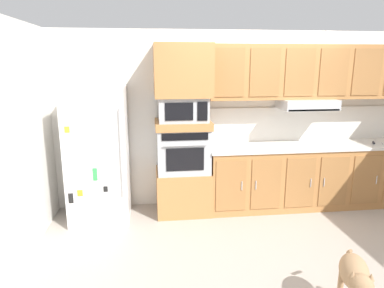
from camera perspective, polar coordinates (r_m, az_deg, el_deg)
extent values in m
plane|color=#9E9389|center=(4.56, 12.03, -13.88)|extent=(9.60, 9.60, 0.00)
cube|color=silver|center=(5.19, 8.77, 4.14)|extent=(6.20, 0.12, 2.50)
cube|color=silver|center=(4.15, -26.53, 0.60)|extent=(0.12, 7.10, 2.50)
cube|color=white|center=(4.71, -15.17, -1.73)|extent=(0.76, 0.70, 1.76)
cylinder|color=silver|center=(4.29, -11.55, -1.60)|extent=(0.02, 0.02, 1.10)
cube|color=black|center=(4.46, -14.03, -7.21)|extent=(0.05, 0.01, 0.07)
cube|color=orange|center=(4.53, -17.95, -7.70)|extent=(0.07, 0.01, 0.08)
cube|color=green|center=(4.41, -15.67, -4.84)|extent=(0.05, 0.01, 0.16)
cube|color=white|center=(4.33, -17.47, 0.19)|extent=(0.05, 0.01, 0.14)
cube|color=gold|center=(4.33, -19.89, 2.25)|extent=(0.06, 0.01, 0.07)
cube|color=black|center=(4.57, -19.31, -8.43)|extent=(0.06, 0.01, 0.13)
cube|color=#A8703D|center=(4.92, -1.46, -7.69)|extent=(0.74, 0.62, 0.60)
cube|color=#A8AAAF|center=(4.74, -1.50, -0.91)|extent=(0.70, 0.58, 0.60)
cube|color=black|center=(4.47, -1.13, -2.58)|extent=(0.49, 0.01, 0.30)
cube|color=black|center=(4.40, -1.15, 1.19)|extent=(0.59, 0.01, 0.09)
cylinder|color=#A8AAAF|center=(4.40, -1.11, -0.22)|extent=(0.56, 0.02, 0.02)
cube|color=#A8703D|center=(4.67, -1.53, 3.26)|extent=(0.74, 0.62, 0.10)
cube|color=#A8AAAF|center=(4.63, -1.54, 5.82)|extent=(0.64, 0.53, 0.32)
cube|color=black|center=(4.36, -2.13, 5.34)|extent=(0.35, 0.01, 0.22)
cube|color=black|center=(4.39, 1.74, 5.41)|extent=(0.13, 0.01, 0.24)
cube|color=#A8703D|center=(4.60, -1.58, 12.01)|extent=(0.74, 0.62, 0.68)
cube|color=#A8703D|center=(5.35, 18.42, -5.06)|extent=(2.90, 0.60, 0.88)
cube|color=#9A6738|center=(4.68, 6.43, -6.85)|extent=(0.41, 0.01, 0.70)
cylinder|color=#BCBCC1|center=(4.70, 8.21, -6.81)|extent=(0.01, 0.01, 0.12)
cube|color=#9A6738|center=(4.81, 12.09, -6.50)|extent=(0.41, 0.01, 0.70)
cylinder|color=#BCBCC1|center=(4.75, 10.48, -6.67)|extent=(0.01, 0.01, 0.12)
cube|color=#9A6738|center=(4.99, 17.39, -6.12)|extent=(0.41, 0.01, 0.70)
cylinder|color=#BCBCC1|center=(5.03, 18.98, -6.05)|extent=(0.01, 0.01, 0.12)
cube|color=#9A6738|center=(5.20, 22.29, -5.72)|extent=(0.41, 0.01, 0.70)
cylinder|color=#BCBCC1|center=(5.12, 20.94, -5.89)|extent=(0.01, 0.01, 0.12)
cube|color=#9A6738|center=(5.45, 26.76, -5.31)|extent=(0.41, 0.01, 0.70)
cylinder|color=#BCBCC1|center=(5.52, 28.11, -5.24)|extent=(0.01, 0.01, 0.12)
cube|color=beige|center=(5.23, 18.79, -0.26)|extent=(2.94, 0.64, 0.04)
cube|color=silver|center=(5.43, 17.70, 3.21)|extent=(2.94, 0.02, 0.50)
cube|color=#A8703D|center=(5.22, 19.02, 11.14)|extent=(2.90, 0.34, 0.74)
cube|color=#A8AAAF|center=(5.16, 18.37, 6.25)|extent=(0.76, 0.48, 0.14)
cube|color=black|center=(4.97, 19.39, 5.29)|extent=(0.72, 0.04, 0.02)
cube|color=#9A6738|center=(4.65, 6.16, 11.59)|extent=(0.41, 0.01, 0.63)
cube|color=#9A6738|center=(4.78, 11.94, 11.43)|extent=(0.41, 0.01, 0.63)
cube|color=#9A6738|center=(4.96, 17.35, 11.18)|extent=(0.41, 0.01, 0.63)
cube|color=#9A6738|center=(5.17, 22.33, 10.86)|extent=(0.41, 0.01, 0.63)
cube|color=#9A6738|center=(5.42, 26.88, 10.50)|extent=(0.41, 0.01, 0.63)
cylinder|color=black|center=(5.63, 27.71, 0.18)|extent=(0.07, 0.10, 0.03)
cylinder|color=silver|center=(5.64, 28.82, 0.09)|extent=(0.06, 0.11, 0.01)
ellipsoid|color=#997551|center=(3.29, 25.09, -18.41)|extent=(0.38, 0.48, 0.23)
sphere|color=#997551|center=(3.01, 26.05, -20.25)|extent=(0.18, 0.18, 0.18)
cone|color=#997551|center=(2.99, 27.41, -18.84)|extent=(0.05, 0.05, 0.06)
cone|color=#997551|center=(2.97, 24.93, -18.83)|extent=(0.05, 0.05, 0.06)
cylinder|color=#997551|center=(3.51, 24.48, -15.83)|extent=(0.08, 0.13, 0.10)
cylinder|color=#997551|center=(3.54, 23.22, -20.74)|extent=(0.05, 0.05, 0.29)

